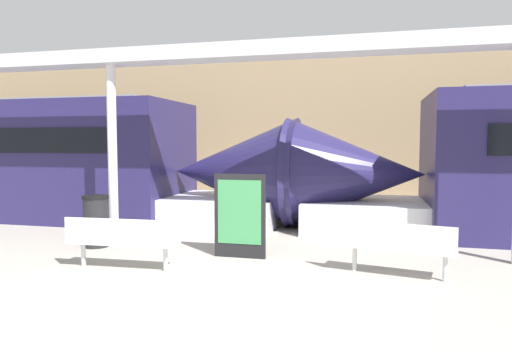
{
  "coord_description": "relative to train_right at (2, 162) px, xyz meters",
  "views": [
    {
      "loc": [
        2.28,
        -5.39,
        2.02
      ],
      "look_at": [
        0.21,
        3.02,
        1.4
      ],
      "focal_mm": 32.0,
      "sensor_mm": 36.0,
      "label": 1
    }
  ],
  "objects": [
    {
      "name": "ground_plane",
      "position": [
        7.88,
        -5.49,
        -1.5
      ],
      "size": [
        60.0,
        60.0,
        0.0
      ],
      "primitive_type": "plane",
      "color": "#A8A093"
    },
    {
      "name": "bench_far",
      "position": [
        10.62,
        -3.8,
        -1.0
      ],
      "size": [
        1.72,
        0.76,
        0.84
      ],
      "rotation": [
        0.0,
        0.0,
        -0.2
      ],
      "color": "silver",
      "rests_on": "ground_plane"
    },
    {
      "name": "support_column_near",
      "position": [
        5.07,
        -2.53,
        0.3
      ],
      "size": [
        0.19,
        0.19,
        3.6
      ],
      "primitive_type": "cylinder",
      "color": "silver",
      "rests_on": "ground_plane"
    },
    {
      "name": "bench_near",
      "position": [
        6.36,
        -4.44,
        -1.0
      ],
      "size": [
        1.81,
        0.52,
        0.84
      ],
      "rotation": [
        0.0,
        0.0,
        0.04
      ],
      "color": "silver",
      "rests_on": "ground_plane"
    },
    {
      "name": "trash_bin",
      "position": [
        5.01,
        -3.07,
        -0.99
      ],
      "size": [
        0.5,
        0.5,
        1.01
      ],
      "color": "black",
      "rests_on": "ground_plane"
    },
    {
      "name": "train_right",
      "position": [
        0.0,
        0.0,
        0.0
      ],
      "size": [
        16.84,
        2.93,
        3.2
      ],
      "color": "#231E4C",
      "rests_on": "ground_plane"
    },
    {
      "name": "canopy_beam",
      "position": [
        5.07,
        -2.53,
        2.24
      ],
      "size": [
        28.0,
        0.6,
        0.28
      ],
      "primitive_type": "cube",
      "color": "#B7B7BC",
      "rests_on": "support_column_near"
    },
    {
      "name": "station_wall",
      "position": [
        7.88,
        4.91,
        1.0
      ],
      "size": [
        56.0,
        0.2,
        5.0
      ],
      "primitive_type": "cube",
      "color": "#9E8460",
      "rests_on": "ground_plane"
    },
    {
      "name": "poster_board",
      "position": [
        7.98,
        -3.22,
        -0.75
      ],
      "size": [
        0.93,
        0.07,
        1.48
      ],
      "color": "black",
      "rests_on": "ground_plane"
    }
  ]
}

